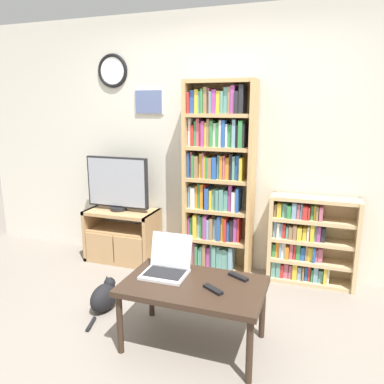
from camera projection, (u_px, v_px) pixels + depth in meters
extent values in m
plane|color=gray|center=(151.00, 359.00, 2.54)|extent=(18.00, 18.00, 0.00)
cube|color=beige|center=(220.00, 144.00, 3.83)|extent=(5.88, 0.06, 2.60)
torus|color=black|center=(113.00, 71.00, 4.01)|extent=(0.35, 0.04, 0.35)
cylinder|color=white|center=(113.00, 71.00, 4.01)|extent=(0.29, 0.02, 0.29)
cube|color=silver|center=(149.00, 102.00, 3.95)|extent=(0.33, 0.01, 0.26)
cube|color=slate|center=(149.00, 102.00, 3.94)|extent=(0.30, 0.02, 0.24)
cube|color=tan|center=(94.00, 231.00, 4.27)|extent=(0.04, 0.42, 0.57)
cube|color=tan|center=(153.00, 239.00, 4.03)|extent=(0.04, 0.42, 0.57)
cube|color=tan|center=(122.00, 212.00, 4.09)|extent=(0.77, 0.42, 0.04)
cube|color=tan|center=(124.00, 257.00, 4.21)|extent=(0.77, 0.42, 0.04)
cube|color=tan|center=(123.00, 230.00, 4.13)|extent=(0.70, 0.39, 0.04)
cube|color=tan|center=(100.00, 247.00, 4.04)|extent=(0.33, 0.02, 0.30)
cube|color=tan|center=(128.00, 251.00, 3.93)|extent=(0.33, 0.02, 0.30)
cylinder|color=black|center=(119.00, 208.00, 4.08)|extent=(0.18, 0.18, 0.04)
cube|color=black|center=(117.00, 182.00, 4.02)|extent=(0.71, 0.05, 0.55)
cube|color=#9399A3|center=(116.00, 183.00, 3.99)|extent=(0.67, 0.01, 0.51)
cube|color=tan|center=(188.00, 178.00, 3.82)|extent=(0.04, 0.27, 1.92)
cube|color=tan|center=(251.00, 182.00, 3.61)|extent=(0.04, 0.27, 1.92)
cube|color=tan|center=(222.00, 178.00, 3.84)|extent=(0.69, 0.02, 1.92)
cube|color=tan|center=(217.00, 268.00, 3.93)|extent=(0.62, 0.24, 0.04)
cube|color=tan|center=(218.00, 240.00, 3.86)|extent=(0.62, 0.24, 0.04)
cube|color=tan|center=(218.00, 210.00, 3.79)|extent=(0.62, 0.24, 0.04)
cube|color=tan|center=(219.00, 180.00, 3.72)|extent=(0.62, 0.24, 0.04)
cube|color=tan|center=(219.00, 148.00, 3.65)|extent=(0.62, 0.24, 0.04)
cube|color=tan|center=(220.00, 115.00, 3.58)|extent=(0.62, 0.24, 0.04)
cube|color=tan|center=(220.00, 81.00, 3.51)|extent=(0.62, 0.24, 0.04)
cube|color=#93704C|center=(192.00, 252.00, 4.01)|extent=(0.03, 0.18, 0.22)
cube|color=#93704C|center=(194.00, 251.00, 4.00)|extent=(0.02, 0.17, 0.25)
cube|color=#9E4293|center=(197.00, 252.00, 3.99)|extent=(0.02, 0.18, 0.24)
cube|color=#388947|center=(199.00, 253.00, 3.97)|extent=(0.02, 0.21, 0.23)
cube|color=#5B9389|center=(201.00, 255.00, 3.97)|extent=(0.02, 0.19, 0.20)
cube|color=#5B9389|center=(204.00, 254.00, 3.96)|extent=(0.03, 0.19, 0.22)
cube|color=#93704C|center=(206.00, 254.00, 3.95)|extent=(0.03, 0.21, 0.25)
cube|color=#9E4293|center=(210.00, 255.00, 3.95)|extent=(0.04, 0.17, 0.21)
cube|color=#5B9389|center=(213.00, 254.00, 3.93)|extent=(0.02, 0.17, 0.26)
cube|color=#5B9389|center=(216.00, 255.00, 3.91)|extent=(0.04, 0.21, 0.24)
cube|color=#5B9389|center=(220.00, 255.00, 3.91)|extent=(0.03, 0.19, 0.24)
cube|color=#5B9389|center=(223.00, 257.00, 3.90)|extent=(0.03, 0.18, 0.21)
cube|color=#5B9389|center=(226.00, 257.00, 3.89)|extent=(0.04, 0.18, 0.22)
cube|color=#5B9389|center=(229.00, 258.00, 3.88)|extent=(0.03, 0.18, 0.21)
cube|color=#759EB7|center=(232.00, 257.00, 3.86)|extent=(0.04, 0.21, 0.25)
cube|color=#9E4293|center=(191.00, 225.00, 3.94)|extent=(0.02, 0.19, 0.20)
cube|color=#388947|center=(194.00, 225.00, 3.93)|extent=(0.04, 0.17, 0.20)
cube|color=gold|center=(198.00, 224.00, 3.91)|extent=(0.04, 0.21, 0.25)
cube|color=#759EB7|center=(201.00, 225.00, 3.91)|extent=(0.02, 0.17, 0.23)
cube|color=#388947|center=(204.00, 226.00, 3.90)|extent=(0.04, 0.17, 0.23)
cube|color=#9E4293|center=(207.00, 225.00, 3.87)|extent=(0.04, 0.21, 0.24)
cube|color=#759EB7|center=(210.00, 227.00, 3.87)|extent=(0.02, 0.21, 0.21)
cube|color=#93704C|center=(213.00, 227.00, 3.85)|extent=(0.03, 0.21, 0.22)
cube|color=#759EB7|center=(217.00, 227.00, 3.85)|extent=(0.04, 0.17, 0.21)
cube|color=#2856A8|center=(221.00, 226.00, 3.82)|extent=(0.03, 0.21, 0.25)
cube|color=orange|center=(225.00, 227.00, 3.82)|extent=(0.04, 0.19, 0.24)
cube|color=red|center=(227.00, 228.00, 3.80)|extent=(0.02, 0.22, 0.24)
cube|color=#2856A8|center=(230.00, 230.00, 3.81)|extent=(0.02, 0.19, 0.20)
cube|color=#232328|center=(233.00, 229.00, 3.79)|extent=(0.03, 0.18, 0.22)
cube|color=#9E4293|center=(237.00, 229.00, 3.78)|extent=(0.03, 0.17, 0.24)
cube|color=red|center=(240.00, 228.00, 3.77)|extent=(0.02, 0.17, 0.25)
cube|color=#759EB7|center=(192.00, 196.00, 3.87)|extent=(0.03, 0.18, 0.22)
cube|color=white|center=(195.00, 196.00, 3.85)|extent=(0.04, 0.20, 0.21)
cube|color=orange|center=(199.00, 196.00, 3.84)|extent=(0.02, 0.18, 0.23)
cube|color=#388947|center=(201.00, 195.00, 3.83)|extent=(0.02, 0.17, 0.25)
cube|color=orange|center=(204.00, 195.00, 3.82)|extent=(0.03, 0.18, 0.25)
cube|color=red|center=(207.00, 196.00, 3.82)|extent=(0.02, 0.17, 0.24)
cube|color=#2856A8|center=(209.00, 197.00, 3.80)|extent=(0.04, 0.22, 0.22)
cube|color=gold|center=(213.00, 198.00, 3.79)|extent=(0.03, 0.20, 0.20)
cube|color=#5B9389|center=(216.00, 198.00, 3.78)|extent=(0.04, 0.18, 0.21)
cube|color=#5B9389|center=(219.00, 199.00, 3.77)|extent=(0.03, 0.21, 0.21)
cube|color=#5B9389|center=(223.00, 199.00, 3.75)|extent=(0.04, 0.21, 0.21)
cube|color=#5B9389|center=(228.00, 199.00, 3.75)|extent=(0.04, 0.18, 0.20)
cube|color=#9E4293|center=(232.00, 197.00, 3.73)|extent=(0.03, 0.17, 0.26)
cube|color=white|center=(236.00, 200.00, 3.72)|extent=(0.04, 0.20, 0.20)
cube|color=#2856A8|center=(239.00, 199.00, 3.70)|extent=(0.03, 0.22, 0.24)
cube|color=#2856A8|center=(191.00, 164.00, 3.79)|extent=(0.02, 0.21, 0.25)
cube|color=#B75B70|center=(194.00, 164.00, 3.79)|extent=(0.02, 0.18, 0.26)
cube|color=#388947|center=(196.00, 165.00, 3.77)|extent=(0.02, 0.21, 0.23)
cube|color=#93704C|center=(199.00, 166.00, 3.76)|extent=(0.04, 0.22, 0.22)
cube|color=gold|center=(203.00, 165.00, 3.76)|extent=(0.03, 0.17, 0.24)
cube|color=#B75B70|center=(205.00, 165.00, 3.74)|extent=(0.02, 0.20, 0.25)
cube|color=gold|center=(207.00, 166.00, 3.74)|extent=(0.02, 0.20, 0.22)
cube|color=#388947|center=(209.00, 167.00, 3.73)|extent=(0.02, 0.21, 0.21)
cube|color=#93704C|center=(212.00, 167.00, 3.72)|extent=(0.04, 0.21, 0.21)
cube|color=#2856A8|center=(216.00, 167.00, 3.71)|extent=(0.04, 0.21, 0.21)
cube|color=#5B9389|center=(220.00, 166.00, 3.70)|extent=(0.03, 0.17, 0.23)
cube|color=orange|center=(223.00, 167.00, 3.69)|extent=(0.03, 0.19, 0.23)
cube|color=#B75B70|center=(226.00, 167.00, 3.68)|extent=(0.02, 0.19, 0.23)
cube|color=orange|center=(229.00, 168.00, 3.67)|extent=(0.04, 0.17, 0.21)
cube|color=#232328|center=(232.00, 166.00, 3.66)|extent=(0.03, 0.17, 0.25)
cube|color=#5B9389|center=(235.00, 167.00, 3.65)|extent=(0.02, 0.19, 0.23)
cube|color=#2856A8|center=(239.00, 167.00, 3.64)|extent=(0.04, 0.17, 0.23)
cube|color=gold|center=(243.00, 168.00, 3.62)|extent=(0.03, 0.21, 0.22)
cube|color=white|center=(192.00, 132.00, 3.72)|extent=(0.03, 0.17, 0.27)
cube|color=red|center=(195.00, 135.00, 3.72)|extent=(0.03, 0.19, 0.20)
cube|color=#388947|center=(197.00, 133.00, 3.71)|extent=(0.02, 0.17, 0.24)
cube|color=#B75B70|center=(200.00, 132.00, 3.70)|extent=(0.03, 0.17, 0.27)
cube|color=red|center=(203.00, 134.00, 3.69)|extent=(0.02, 0.18, 0.22)
cube|color=#9E4293|center=(205.00, 133.00, 3.67)|extent=(0.03, 0.20, 0.24)
cube|color=gold|center=(208.00, 134.00, 3.67)|extent=(0.02, 0.19, 0.23)
cube|color=#93704C|center=(210.00, 132.00, 3.66)|extent=(0.02, 0.19, 0.26)
cube|color=#388947|center=(214.00, 133.00, 3.65)|extent=(0.03, 0.20, 0.25)
cube|color=white|center=(217.00, 135.00, 3.64)|extent=(0.03, 0.17, 0.22)
cube|color=#388947|center=(220.00, 134.00, 3.63)|extent=(0.03, 0.19, 0.23)
cube|color=white|center=(222.00, 133.00, 3.62)|extent=(0.02, 0.20, 0.25)
cube|color=#2856A8|center=(226.00, 133.00, 3.60)|extent=(0.03, 0.21, 0.25)
cube|color=white|center=(228.00, 135.00, 3.60)|extent=(0.02, 0.19, 0.22)
cube|color=#388947|center=(232.00, 136.00, 3.60)|extent=(0.04, 0.17, 0.21)
cube|color=#759EB7|center=(236.00, 133.00, 3.57)|extent=(0.03, 0.20, 0.26)
cube|color=#232328|center=(239.00, 136.00, 3.57)|extent=(0.02, 0.19, 0.21)
cube|color=#388947|center=(242.00, 134.00, 3.55)|extent=(0.04, 0.22, 0.25)
cube|color=#232328|center=(245.00, 135.00, 3.55)|extent=(0.02, 0.20, 0.23)
cube|color=red|center=(191.00, 103.00, 3.65)|extent=(0.02, 0.22, 0.20)
cube|color=#2856A8|center=(195.00, 102.00, 3.65)|extent=(0.04, 0.17, 0.22)
cube|color=gold|center=(199.00, 102.00, 3.63)|extent=(0.04, 0.18, 0.22)
cube|color=#5B9389|center=(202.00, 103.00, 3.62)|extent=(0.03, 0.18, 0.20)
cube|color=#388947|center=(204.00, 101.00, 3.61)|extent=(0.02, 0.20, 0.23)
cube|color=#93704C|center=(208.00, 100.00, 3.60)|extent=(0.04, 0.19, 0.24)
cube|color=#B75B70|center=(211.00, 101.00, 3.59)|extent=(0.02, 0.17, 0.23)
cube|color=#5B9389|center=(213.00, 103.00, 3.58)|extent=(0.02, 0.20, 0.20)
cube|color=#9E4293|center=(216.00, 102.00, 3.57)|extent=(0.04, 0.19, 0.22)
cube|color=gold|center=(220.00, 102.00, 3.56)|extent=(0.04, 0.19, 0.21)
cube|color=#5B9389|center=(224.00, 102.00, 3.55)|extent=(0.02, 0.20, 0.20)
cube|color=#5B9389|center=(228.00, 101.00, 3.54)|extent=(0.04, 0.18, 0.24)
cube|color=#93704C|center=(231.00, 100.00, 3.52)|extent=(0.02, 0.19, 0.24)
cube|color=#9E4293|center=(235.00, 100.00, 3.51)|extent=(0.04, 0.20, 0.25)
cube|color=#232328|center=(238.00, 102.00, 3.50)|extent=(0.03, 0.22, 0.20)
cube|color=#232328|center=(243.00, 99.00, 3.48)|extent=(0.04, 0.21, 0.26)
cube|color=tan|center=(271.00, 237.00, 3.68)|extent=(0.04, 0.25, 0.85)
cube|color=tan|center=(357.00, 246.00, 3.43)|extent=(0.04, 0.25, 0.85)
cube|color=tan|center=(313.00, 237.00, 3.66)|extent=(0.81, 0.02, 0.85)
cube|color=tan|center=(309.00, 281.00, 3.64)|extent=(0.74, 0.22, 0.04)
cube|color=tan|center=(311.00, 261.00, 3.60)|extent=(0.74, 0.22, 0.04)
cube|color=tan|center=(312.00, 241.00, 3.55)|extent=(0.74, 0.22, 0.04)
cube|color=tan|center=(314.00, 221.00, 3.51)|extent=(0.74, 0.22, 0.04)
cube|color=tan|center=(316.00, 199.00, 3.46)|extent=(0.74, 0.22, 0.04)
cube|color=#5B9389|center=(274.00, 266.00, 3.74)|extent=(0.04, 0.18, 0.16)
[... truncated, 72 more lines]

